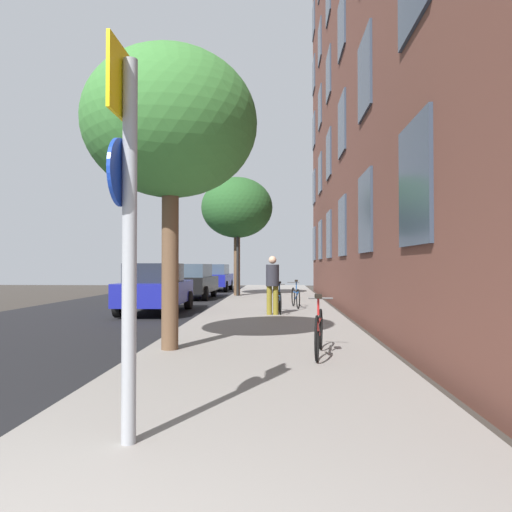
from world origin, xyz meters
TOP-DOWN VIEW (x-y plane):
  - ground_plane at (-2.40, 15.00)m, footprint 41.80×41.80m
  - road_asphalt at (-4.50, 15.00)m, footprint 7.00×38.00m
  - sidewalk at (1.10, 15.00)m, footprint 4.20×38.00m
  - sign_post at (0.10, 2.63)m, footprint 0.16×0.60m
  - traffic_light at (-0.71, 21.40)m, footprint 0.43×0.24m
  - tree_near at (-0.53, 6.95)m, footprint 3.02×3.02m
  - tree_far at (-0.68, 21.73)m, footprint 3.44×3.44m
  - bicycle_0 at (1.99, 6.54)m, footprint 0.43×1.78m
  - bicycle_1 at (1.36, 13.31)m, footprint 0.42×1.64m
  - bicycle_2 at (1.92, 15.21)m, footprint 0.42×1.73m
  - pedestrian_0 at (1.16, 12.82)m, footprint 0.44×0.44m
  - car_0 at (-2.67, 14.23)m, footprint 1.87×4.30m
  - car_1 at (-2.71, 21.03)m, footprint 1.90×4.35m
  - car_2 at (-2.59, 27.77)m, footprint 1.92×4.34m

SIDE VIEW (x-z plane):
  - ground_plane at x=-2.40m, z-range 0.00..0.00m
  - road_asphalt at x=-4.50m, z-range 0.00..0.01m
  - sidewalk at x=1.10m, z-range 0.00..0.12m
  - bicycle_2 at x=1.92m, z-range 0.02..0.97m
  - bicycle_1 at x=1.36m, z-range 0.01..0.98m
  - bicycle_0 at x=1.99m, z-range 0.01..1.00m
  - car_0 at x=-2.67m, z-range 0.03..1.65m
  - car_1 at x=-2.71m, z-range 0.03..1.65m
  - car_2 at x=-2.59m, z-range 0.03..1.65m
  - pedestrian_0 at x=1.16m, z-range 0.24..1.96m
  - sign_post at x=0.10m, z-range 0.38..3.65m
  - traffic_light at x=-0.71m, z-range 0.82..4.66m
  - tree_near at x=-0.53m, z-range 1.41..6.61m
  - tree_far at x=-0.68m, z-range 1.49..7.19m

